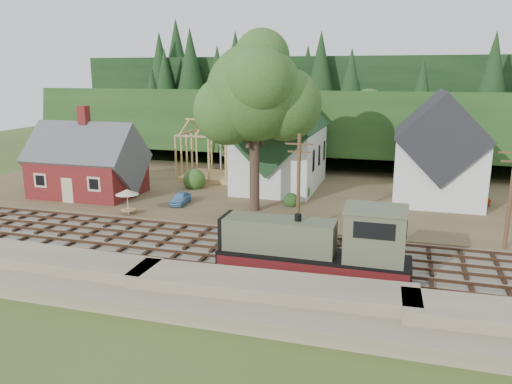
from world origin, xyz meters
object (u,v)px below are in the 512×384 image
(car_red, at_px, (467,197))
(patio_set, at_px, (127,193))
(locomotive, at_px, (320,247))
(car_blue, at_px, (180,198))
(car_green, at_px, (46,186))

(car_red, xyz_separation_m, patio_set, (-29.19, -12.63, 1.34))
(locomotive, relative_size, patio_set, 5.14)
(car_blue, bearing_deg, patio_set, -128.03)
(car_green, height_order, patio_set, patio_set)
(car_blue, height_order, car_red, car_red)
(car_green, height_order, car_red, car_green)
(car_green, bearing_deg, patio_set, -108.41)
(car_green, distance_m, patio_set, 13.56)
(car_blue, bearing_deg, locomotive, -45.22)
(locomotive, height_order, car_blue, locomotive)
(car_green, xyz_separation_m, patio_set, (12.57, -4.93, 1.28))
(locomotive, distance_m, car_red, 23.75)
(locomotive, xyz_separation_m, patio_set, (-18.40, 8.50, 0.15))
(locomotive, xyz_separation_m, car_green, (-30.98, 13.43, -1.13))
(car_blue, xyz_separation_m, car_green, (-15.52, 0.39, 0.09))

